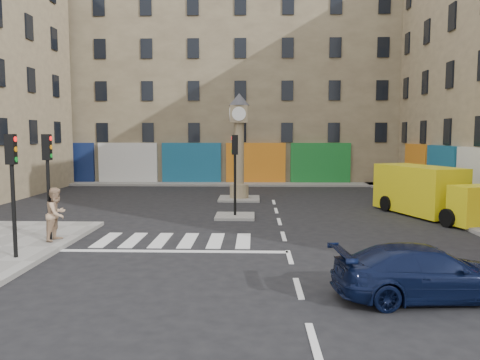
{
  "coord_description": "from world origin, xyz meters",
  "views": [
    {
      "loc": [
        -1.11,
        -13.39,
        3.83
      ],
      "look_at": [
        -1.69,
        5.44,
        2.0
      ],
      "focal_mm": 35.0,
      "sensor_mm": 36.0,
      "label": 1
    }
  ],
  "objects_px": {
    "traffic_light_left_near": "(12,176)",
    "pedestrian_tan": "(57,214)",
    "traffic_light_left_far": "(48,170)",
    "navy_sedan": "(426,272)",
    "clock_pillar": "(239,140)",
    "traffic_light_island": "(235,162)",
    "yellow_van": "(427,192)"
  },
  "relations": [
    {
      "from": "traffic_light_left_near",
      "to": "pedestrian_tan",
      "type": "relative_size",
      "value": 2.0
    },
    {
      "from": "pedestrian_tan",
      "to": "traffic_light_left_near",
      "type": "bearing_deg",
      "value": -177.28
    },
    {
      "from": "traffic_light_left_near",
      "to": "traffic_light_left_far",
      "type": "bearing_deg",
      "value": 90.0
    },
    {
      "from": "navy_sedan",
      "to": "clock_pillar",
      "type": "bearing_deg",
      "value": 10.25
    },
    {
      "from": "traffic_light_island",
      "to": "clock_pillar",
      "type": "bearing_deg",
      "value": 90.0
    },
    {
      "from": "yellow_van",
      "to": "traffic_light_island",
      "type": "bearing_deg",
      "value": 164.88
    },
    {
      "from": "traffic_light_left_near",
      "to": "yellow_van",
      "type": "distance_m",
      "value": 17.55
    },
    {
      "from": "traffic_light_left_far",
      "to": "traffic_light_island",
      "type": "distance_m",
      "value": 8.3
    },
    {
      "from": "traffic_light_left_far",
      "to": "pedestrian_tan",
      "type": "relative_size",
      "value": 2.0
    },
    {
      "from": "clock_pillar",
      "to": "navy_sedan",
      "type": "distance_m",
      "value": 17.58
    },
    {
      "from": "clock_pillar",
      "to": "navy_sedan",
      "type": "relative_size",
      "value": 1.4
    },
    {
      "from": "traffic_light_left_far",
      "to": "traffic_light_island",
      "type": "xyz_separation_m",
      "value": [
        6.3,
        5.4,
        -0.03
      ]
    },
    {
      "from": "traffic_light_left_near",
      "to": "traffic_light_left_far",
      "type": "xyz_separation_m",
      "value": [
        0.0,
        2.4,
        0.0
      ]
    },
    {
      "from": "traffic_light_left_far",
      "to": "pedestrian_tan",
      "type": "xyz_separation_m",
      "value": [
        0.3,
        -0.11,
        -1.54
      ]
    },
    {
      "from": "traffic_light_island",
      "to": "pedestrian_tan",
      "type": "distance_m",
      "value": 8.29
    },
    {
      "from": "traffic_light_island",
      "to": "clock_pillar",
      "type": "xyz_separation_m",
      "value": [
        0.0,
        6.0,
        0.96
      ]
    },
    {
      "from": "yellow_van",
      "to": "traffic_light_left_far",
      "type": "bearing_deg",
      "value": -177.61
    },
    {
      "from": "clock_pillar",
      "to": "yellow_van",
      "type": "relative_size",
      "value": 0.91
    },
    {
      "from": "traffic_light_left_near",
      "to": "traffic_light_left_far",
      "type": "relative_size",
      "value": 1.0
    },
    {
      "from": "clock_pillar",
      "to": "pedestrian_tan",
      "type": "xyz_separation_m",
      "value": [
        -6.0,
        -11.51,
        -2.47
      ]
    },
    {
      "from": "traffic_light_island",
      "to": "yellow_van",
      "type": "bearing_deg",
      "value": 3.95
    },
    {
      "from": "clock_pillar",
      "to": "yellow_van",
      "type": "distance_m",
      "value": 10.77
    },
    {
      "from": "traffic_light_left_near",
      "to": "navy_sedan",
      "type": "xyz_separation_m",
      "value": [
        11.21,
        -2.84,
        -1.99
      ]
    },
    {
      "from": "navy_sedan",
      "to": "yellow_van",
      "type": "distance_m",
      "value": 12.0
    },
    {
      "from": "traffic_light_left_far",
      "to": "clock_pillar",
      "type": "xyz_separation_m",
      "value": [
        6.3,
        11.4,
        0.93
      ]
    },
    {
      "from": "traffic_light_left_far",
      "to": "traffic_light_island",
      "type": "height_order",
      "value": "traffic_light_left_far"
    },
    {
      "from": "traffic_light_left_far",
      "to": "navy_sedan",
      "type": "height_order",
      "value": "traffic_light_left_far"
    },
    {
      "from": "clock_pillar",
      "to": "navy_sedan",
      "type": "bearing_deg",
      "value": -73.56
    },
    {
      "from": "traffic_light_left_near",
      "to": "pedestrian_tan",
      "type": "bearing_deg",
      "value": 82.53
    },
    {
      "from": "navy_sedan",
      "to": "pedestrian_tan",
      "type": "relative_size",
      "value": 2.35
    },
    {
      "from": "traffic_light_left_far",
      "to": "clock_pillar",
      "type": "distance_m",
      "value": 13.05
    },
    {
      "from": "clock_pillar",
      "to": "traffic_light_island",
      "type": "bearing_deg",
      "value": -90.0
    }
  ]
}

